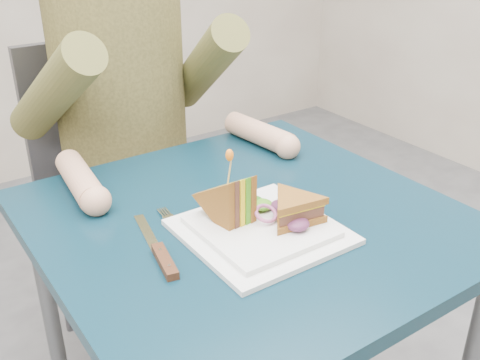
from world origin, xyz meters
TOP-DOWN VIEW (x-y plane):
  - table at (0.00, 0.00)m, footprint 0.75×0.75m
  - chair at (0.00, 0.66)m, footprint 0.42×0.40m
  - diner at (-0.00, 0.55)m, footprint 0.54×0.59m
  - plate at (-0.02, -0.07)m, footprint 0.26×0.26m
  - sandwich_flat at (0.03, -0.09)m, footprint 0.13×0.13m
  - sandwich_upright at (-0.06, -0.02)m, footprint 0.08×0.13m
  - fork at (-0.14, 0.02)m, footprint 0.03×0.18m
  - knife at (-0.20, -0.04)m, footprint 0.06×0.22m
  - toothpick at (-0.06, -0.02)m, footprint 0.01×0.01m
  - toothpick_frill at (-0.06, -0.02)m, footprint 0.01×0.01m
  - lettuce_spill at (-0.02, -0.06)m, footprint 0.15×0.13m
  - onion_ring at (-0.01, -0.06)m, footprint 0.04×0.04m

SIDE VIEW (x-z plane):
  - chair at x=0.00m, z-range 0.08..1.01m
  - table at x=0.00m, z-range 0.29..1.02m
  - fork at x=-0.14m, z-range 0.73..0.74m
  - knife at x=-0.20m, z-range 0.73..0.74m
  - plate at x=-0.02m, z-range 0.73..0.75m
  - lettuce_spill at x=-0.02m, z-range 0.75..0.77m
  - onion_ring at x=-0.01m, z-range 0.75..0.78m
  - sandwich_flat at x=0.03m, z-range 0.75..0.80m
  - sandwich_upright at x=-0.06m, z-range 0.72..0.85m
  - toothpick at x=-0.06m, z-range 0.82..0.88m
  - toothpick_frill at x=-0.06m, z-range 0.87..0.89m
  - diner at x=0.00m, z-range 0.54..1.29m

